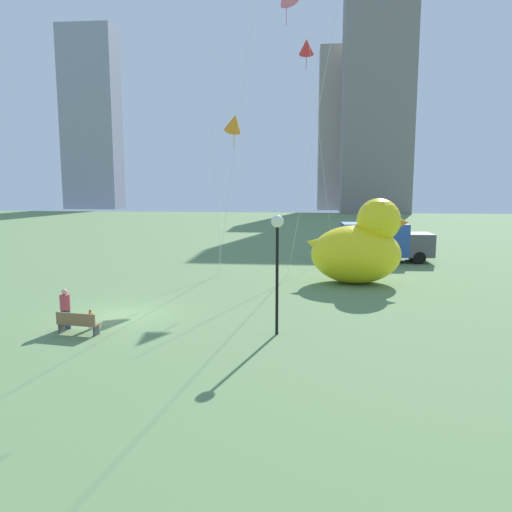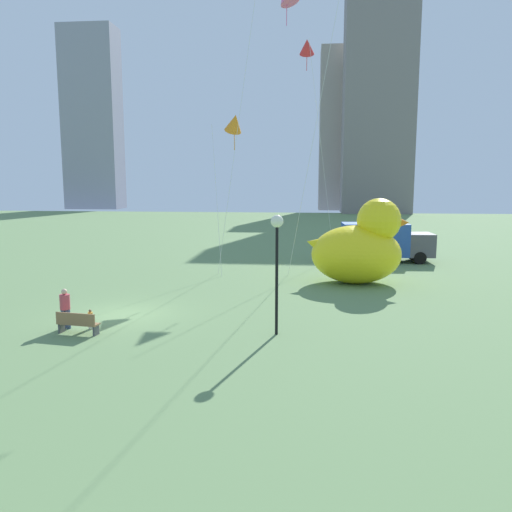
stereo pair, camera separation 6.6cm
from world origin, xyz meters
name	(u,v)px [view 1 (the left image)]	position (x,y,z in m)	size (l,w,h in m)	color
ground_plane	(124,315)	(0.00, 0.00, 0.00)	(140.00, 140.00, 0.00)	#638451
park_bench	(77,323)	(-0.81, -3.08, 0.48)	(1.76, 0.70, 0.90)	olive
person_adult	(65,307)	(-1.63, -2.36, 0.93)	(0.41, 0.41, 1.68)	#38476B
person_child	(91,318)	(-0.58, -2.33, 0.46)	(0.20, 0.20, 0.83)	silver
giant_inflatable_duck	(360,247)	(11.35, 8.39, 2.13)	(6.04, 3.88, 5.01)	yellow
lamppost	(277,242)	(7.09, -2.30, 3.72)	(0.49, 0.49, 4.77)	black
box_truck	(384,242)	(13.96, 16.57, 1.46)	(6.68, 2.64, 2.85)	#264CA5
city_skyline	(274,113)	(1.99, 75.62, 17.83)	(65.15, 16.68, 38.96)	gray
kite_orange	(234,123)	(3.54, 11.27, 9.60)	(2.43, 2.51, 10.37)	silver
kite_red	(307,47)	(8.04, 18.00, 15.67)	(2.88, 3.09, 16.48)	silver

